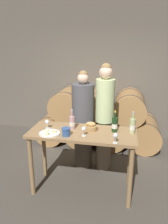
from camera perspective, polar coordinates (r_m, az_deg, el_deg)
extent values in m
plane|color=#4C473F|center=(3.55, -0.42, -19.39)|extent=(10.00, 10.00, 0.00)
cube|color=#60594F|center=(5.08, 4.84, 11.68)|extent=(10.00, 0.12, 3.20)
cylinder|color=#A87A47|center=(5.04, -7.64, -3.61)|extent=(0.62, 0.94, 0.62)
cylinder|color=#2D2D33|center=(4.78, -8.80, -4.91)|extent=(0.63, 0.02, 0.63)
cylinder|color=#2D2D33|center=(5.31, -6.60, -2.44)|extent=(0.63, 0.02, 0.63)
cylinder|color=#A87A47|center=(4.88, -0.25, -4.21)|extent=(0.62, 0.94, 0.62)
cylinder|color=#2D2D33|center=(4.61, -1.01, -5.60)|extent=(0.63, 0.02, 0.63)
cylinder|color=#2D2D33|center=(5.15, 0.43, -2.96)|extent=(0.63, 0.02, 0.63)
cylinder|color=#A87A47|center=(4.80, 7.53, -4.76)|extent=(0.62, 0.94, 0.62)
cylinder|color=#2D2D33|center=(4.52, 7.25, -6.22)|extent=(0.63, 0.02, 0.63)
cylinder|color=#2D2D33|center=(5.08, 7.78, -3.46)|extent=(0.63, 0.02, 0.63)
cylinder|color=#A87A47|center=(4.81, 15.43, -5.23)|extent=(0.62, 0.94, 0.62)
cylinder|color=#2D2D33|center=(4.53, 15.65, -6.72)|extent=(0.63, 0.02, 0.63)
cylinder|color=#2D2D33|center=(5.09, 15.23, -3.91)|extent=(0.63, 0.02, 0.63)
cylinder|color=#A87A47|center=(4.77, -4.15, 2.34)|extent=(0.62, 0.94, 0.62)
cylinder|color=#2D2D33|center=(4.49, -5.17, 1.32)|extent=(0.63, 0.02, 0.63)
cylinder|color=#2D2D33|center=(5.05, -3.25, 3.26)|extent=(0.63, 0.02, 0.63)
cylinder|color=#A87A47|center=(4.64, 3.74, 1.91)|extent=(0.62, 0.94, 0.62)
cylinder|color=#2D2D33|center=(4.36, 3.20, 0.83)|extent=(0.63, 0.02, 0.63)
cylinder|color=#2D2D33|center=(4.93, 4.22, 2.87)|extent=(0.63, 0.02, 0.63)
cylinder|color=#A87A47|center=(4.61, 11.91, 1.42)|extent=(0.62, 0.94, 0.62)
cylinder|color=#2D2D33|center=(4.32, 11.91, 0.30)|extent=(0.63, 0.02, 0.63)
cylinder|color=#2D2D33|center=(4.90, 11.91, 2.41)|extent=(0.63, 0.02, 0.63)
cylinder|color=#99754C|center=(3.29, -13.61, -13.72)|extent=(0.06, 0.06, 0.91)
cylinder|color=#99754C|center=(3.04, 11.99, -16.54)|extent=(0.06, 0.06, 0.91)
cylinder|color=#99754C|center=(3.68, -10.37, -9.81)|extent=(0.06, 0.06, 0.91)
cylinder|color=#99754C|center=(3.46, 11.98, -11.88)|extent=(0.06, 0.06, 0.91)
cube|color=#99754C|center=(3.08, -0.46, -5.49)|extent=(1.50, 0.62, 0.04)
cylinder|color=#4C4238|center=(3.90, -0.24, -8.43)|extent=(0.31, 0.31, 0.84)
cylinder|color=#4C4C51|center=(3.63, -0.26, 2.22)|extent=(0.37, 0.37, 0.66)
sphere|color=beige|center=(3.54, -0.27, 8.81)|extent=(0.18, 0.18, 0.18)
sphere|color=olive|center=(3.54, -0.23, 9.63)|extent=(0.15, 0.15, 0.15)
cylinder|color=#756651|center=(3.84, 5.16, -8.54)|extent=(0.25, 0.25, 0.89)
cylinder|color=beige|center=(3.56, 5.52, 2.97)|extent=(0.30, 0.30, 0.70)
sphere|color=beige|center=(3.47, 5.75, 10.25)|extent=(0.21, 0.21, 0.21)
sphere|color=olive|center=(3.47, 5.80, 11.21)|extent=(0.17, 0.17, 0.17)
cylinder|color=#193819|center=(3.06, 8.00, -3.31)|extent=(0.08, 0.08, 0.20)
cylinder|color=#193819|center=(3.02, 8.11, -0.82)|extent=(0.03, 0.03, 0.08)
cylinder|color=gold|center=(3.00, 8.15, 0.08)|extent=(0.03, 0.03, 0.02)
cylinder|color=white|center=(3.07, 7.98, -3.59)|extent=(0.08, 0.08, 0.07)
cylinder|color=#ADBC7F|center=(3.06, 12.54, -3.61)|extent=(0.08, 0.08, 0.21)
cylinder|color=#ADBC7F|center=(3.01, 12.72, -1.08)|extent=(0.03, 0.03, 0.08)
cylinder|color=#B7B7BC|center=(2.99, 12.78, -0.18)|extent=(0.03, 0.03, 0.02)
cylinder|color=white|center=(3.06, 12.51, -3.89)|extent=(0.08, 0.08, 0.07)
cylinder|color=#BC8E93|center=(3.13, -3.13, -2.80)|extent=(0.08, 0.08, 0.19)
cylinder|color=#BC8E93|center=(3.09, -3.17, -0.49)|extent=(0.03, 0.03, 0.08)
cylinder|color=#B7B7BC|center=(3.07, -3.19, 0.40)|extent=(0.03, 0.03, 0.02)
cylinder|color=white|center=(3.14, -3.12, -3.06)|extent=(0.08, 0.08, 0.06)
cylinder|color=#335693|center=(2.93, -4.72, -5.20)|extent=(0.11, 0.11, 0.11)
cylinder|color=#335693|center=(2.91, -4.75, -4.30)|extent=(0.12, 0.12, 0.01)
cylinder|color=#A87F4C|center=(3.12, 1.79, -4.13)|extent=(0.19, 0.19, 0.06)
ellipsoid|color=tan|center=(3.10, 1.80, -3.14)|extent=(0.14, 0.08, 0.07)
cylinder|color=white|center=(3.04, -8.96, -5.49)|extent=(0.29, 0.29, 0.01)
cube|color=#E0CC7F|center=(3.03, -7.75, -5.09)|extent=(0.07, 0.06, 0.02)
cube|color=beige|center=(3.08, -9.64, -4.81)|extent=(0.07, 0.07, 0.02)
cube|color=beige|center=(2.98, -9.55, -5.64)|extent=(0.05, 0.06, 0.02)
cylinder|color=white|center=(3.22, -9.56, -4.19)|extent=(0.06, 0.06, 0.00)
cylinder|color=white|center=(3.21, -9.60, -3.58)|extent=(0.01, 0.01, 0.07)
sphere|color=white|center=(3.19, -9.66, -2.54)|extent=(0.06, 0.06, 0.06)
cylinder|color=white|center=(2.93, -0.07, -6.22)|extent=(0.06, 0.06, 0.00)
cylinder|color=white|center=(2.92, -0.07, -5.55)|extent=(0.01, 0.01, 0.07)
sphere|color=white|center=(2.90, -0.07, -4.43)|extent=(0.06, 0.06, 0.06)
cylinder|color=white|center=(2.77, 8.14, -7.96)|extent=(0.06, 0.06, 0.00)
cylinder|color=white|center=(2.75, 8.17, -7.26)|extent=(0.01, 0.01, 0.07)
sphere|color=white|center=(2.73, 8.23, -6.08)|extent=(0.06, 0.06, 0.06)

